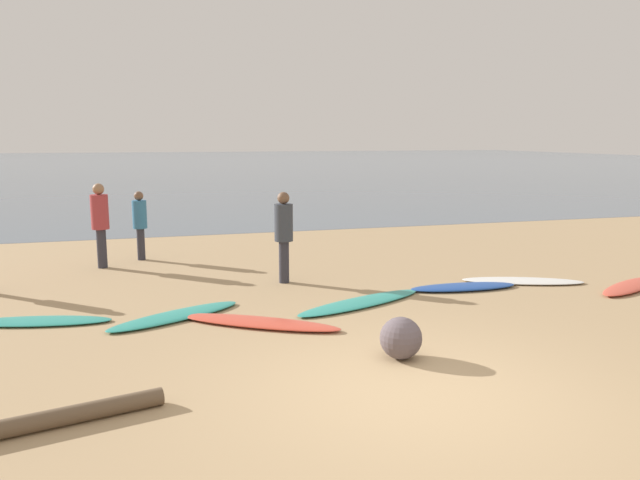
# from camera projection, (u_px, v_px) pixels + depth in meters

# --- Properties ---
(ground_plane) EXTENTS (120.00, 120.00, 0.20)m
(ground_plane) POSITION_uv_depth(u_px,v_px,m) (252.00, 246.00, 16.15)
(ground_plane) COLOR tan
(ground_plane) RESTS_ON ground
(ocean_water) EXTENTS (140.00, 100.00, 0.01)m
(ocean_water) POSITION_uv_depth(u_px,v_px,m) (168.00, 163.00, 64.98)
(ocean_water) COLOR slate
(ocean_water) RESTS_ON ground
(surfboard_0) EXTENTS (2.21, 0.96, 0.06)m
(surfboard_0) POSITION_uv_depth(u_px,v_px,m) (38.00, 321.00, 9.12)
(surfboard_0) COLOR teal
(surfboard_0) RESTS_ON ground
(surfboard_1) EXTENTS (2.24, 1.58, 0.07)m
(surfboard_1) POSITION_uv_depth(u_px,v_px,m) (176.00, 316.00, 9.38)
(surfboard_1) COLOR teal
(surfboard_1) RESTS_ON ground
(surfboard_2) EXTENTS (2.39, 1.80, 0.09)m
(surfboard_2) POSITION_uv_depth(u_px,v_px,m) (259.00, 322.00, 9.03)
(surfboard_2) COLOR #D84C38
(surfboard_2) RESTS_ON ground
(surfboard_3) EXTENTS (2.62, 1.54, 0.07)m
(surfboard_3) POSITION_uv_depth(u_px,v_px,m) (361.00, 302.00, 10.15)
(surfboard_3) COLOR teal
(surfboard_3) RESTS_ON ground
(surfboard_4) EXTENTS (2.04, 0.69, 0.09)m
(surfboard_4) POSITION_uv_depth(u_px,v_px,m) (463.00, 287.00, 11.17)
(surfboard_4) COLOR #1E479E
(surfboard_4) RESTS_ON ground
(surfboard_5) EXTENTS (2.33, 1.38, 0.06)m
(surfboard_5) POSITION_uv_depth(u_px,v_px,m) (523.00, 281.00, 11.68)
(surfboard_5) COLOR white
(surfboard_5) RESTS_ON ground
(surfboard_6) EXTENTS (2.07, 1.37, 0.09)m
(surfboard_6) POSITION_uv_depth(u_px,v_px,m) (630.00, 286.00, 11.22)
(surfboard_6) COLOR #D84C38
(surfboard_6) RESTS_ON ground
(person_0) EXTENTS (0.35, 0.35, 1.72)m
(person_0) POSITION_uv_depth(u_px,v_px,m) (284.00, 230.00, 11.53)
(person_0) COLOR #2D2D38
(person_0) RESTS_ON ground
(person_2) EXTENTS (0.36, 0.36, 1.78)m
(person_2) POSITION_uv_depth(u_px,v_px,m) (100.00, 218.00, 12.84)
(person_2) COLOR #2D2D38
(person_2) RESTS_ON ground
(person_3) EXTENTS (0.31, 0.31, 1.54)m
(person_3) POSITION_uv_depth(u_px,v_px,m) (140.00, 220.00, 13.71)
(person_3) COLOR #2D2D38
(person_3) RESTS_ON ground
(driftwood_log) EXTENTS (2.30, 0.74, 0.18)m
(driftwood_log) POSITION_uv_depth(u_px,v_px,m) (39.00, 422.00, 5.78)
(driftwood_log) COLOR brown
(driftwood_log) RESTS_ON ground
(beach_rock_near) EXTENTS (0.53, 0.53, 0.53)m
(beach_rock_near) POSITION_uv_depth(u_px,v_px,m) (401.00, 338.00, 7.64)
(beach_rock_near) COLOR #574C51
(beach_rock_near) RESTS_ON ground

